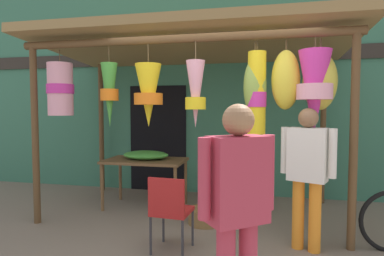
{
  "coord_description": "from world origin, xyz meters",
  "views": [
    {
      "loc": [
        0.63,
        -3.59,
        1.56
      ],
      "look_at": [
        -0.39,
        1.07,
        1.28
      ],
      "focal_mm": 30.3,
      "sensor_mm": 36.0,
      "label": 1
    }
  ],
  "objects": [
    {
      "name": "folding_chair",
      "position": [
        -0.34,
        -0.3,
        0.5
      ],
      "size": [
        0.43,
        0.43,
        0.84
      ],
      "color": "#AD1E1E",
      "rests_on": "ground_plane"
    },
    {
      "name": "wicker_basket_by_table",
      "position": [
        -0.01,
        1.31,
        0.12
      ],
      "size": [
        0.49,
        0.49,
        0.24
      ],
      "primitive_type": "cylinder",
      "color": "brown",
      "rests_on": "ground_plane"
    },
    {
      "name": "customer_foreground",
      "position": [
        0.47,
        -1.41,
        0.94
      ],
      "size": [
        0.49,
        0.42,
        1.6
      ],
      "color": "#B23347",
      "rests_on": "ground_plane"
    },
    {
      "name": "market_stall_canopy",
      "position": [
        -0.24,
        0.86,
        2.23
      ],
      "size": [
        4.48,
        2.35,
        2.66
      ],
      "color": "brown",
      "rests_on": "ground_plane"
    },
    {
      "name": "ground_plane",
      "position": [
        0.0,
        0.0,
        0.0
      ],
      "size": [
        30.0,
        30.0,
        0.0
      ],
      "primitive_type": "plane",
      "color": "#756656"
    },
    {
      "name": "flower_heap_on_table",
      "position": [
        -1.16,
        1.23,
        0.83
      ],
      "size": [
        0.73,
        0.51,
        0.13
      ],
      "color": "green",
      "rests_on": "display_table"
    },
    {
      "name": "display_table",
      "position": [
        -1.18,
        1.21,
        0.68
      ],
      "size": [
        1.26,
        0.75,
        0.77
      ],
      "color": "brown",
      "rests_on": "ground_plane"
    },
    {
      "name": "wicker_basket_spare",
      "position": [
        -0.12,
        0.68,
        0.1
      ],
      "size": [
        0.47,
        0.47,
        0.21
      ],
      "primitive_type": "cylinder",
      "color": "brown",
      "rests_on": "ground_plane"
    },
    {
      "name": "shopper_by_bananas",
      "position": [
        1.12,
        0.1,
        0.92
      ],
      "size": [
        0.56,
        0.35,
        1.57
      ],
      "color": "orange",
      "rests_on": "ground_plane"
    },
    {
      "name": "shop_facade",
      "position": [
        -0.01,
        2.41,
        2.02
      ],
      "size": [
        12.28,
        0.29,
        4.05
      ],
      "color": "#387056",
      "rests_on": "ground_plane"
    }
  ]
}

